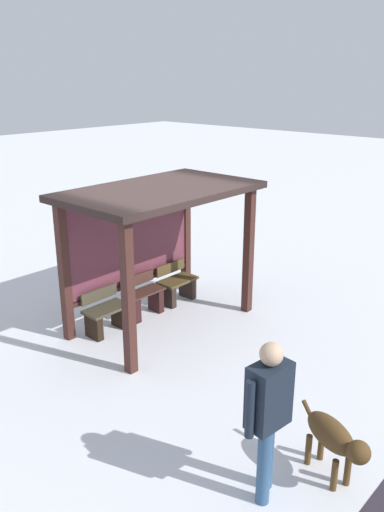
{
  "coord_description": "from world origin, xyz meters",
  "views": [
    {
      "loc": [
        -5.74,
        -5.87,
        4.09
      ],
      "look_at": [
        0.24,
        -0.46,
        1.29
      ],
      "focal_mm": 36.54,
      "sensor_mm": 36.0,
      "label": 1
    }
  ],
  "objects_px": {
    "bus_shelter": "(152,217)",
    "person_walking": "(268,409)",
    "bench_right_inside": "(177,286)",
    "bench_left_inside": "(106,315)",
    "bench_center_inside": "(144,299)",
    "dog": "(334,438)"
  },
  "relations": [
    {
      "from": "bench_left_inside",
      "to": "bench_center_inside",
      "type": "distance_m",
      "value": 0.86
    },
    {
      "from": "bus_shelter",
      "to": "bench_right_inside",
      "type": "bearing_deg",
      "value": 16.84
    },
    {
      "from": "bench_left_inside",
      "to": "person_walking",
      "type": "height_order",
      "value": "person_walking"
    },
    {
      "from": "bench_center_inside",
      "to": "bus_shelter",
      "type": "bearing_deg",
      "value": -90.0
    },
    {
      "from": "bench_left_inside",
      "to": "bench_right_inside",
      "type": "relative_size",
      "value": 1.0
    },
    {
      "from": "bench_center_inside",
      "to": "dog",
      "type": "relative_size",
      "value": 0.79
    },
    {
      "from": "bench_left_inside",
      "to": "bench_right_inside",
      "type": "xyz_separation_m",
      "value": [
        1.71,
        0.0,
        -0.0
      ]
    },
    {
      "from": "bench_center_inside",
      "to": "person_walking",
      "type": "relative_size",
      "value": 0.43
    },
    {
      "from": "bus_shelter",
      "to": "bench_left_inside",
      "type": "xyz_separation_m",
      "value": [
        -0.86,
        0.26,
        -1.57
      ]
    },
    {
      "from": "bus_shelter",
      "to": "bench_center_inside",
      "type": "height_order",
      "value": "bus_shelter"
    },
    {
      "from": "bench_left_inside",
      "to": "person_walking",
      "type": "bearing_deg",
      "value": -106.7
    },
    {
      "from": "bench_right_inside",
      "to": "dog",
      "type": "xyz_separation_m",
      "value": [
        -2.26,
        -4.43,
        0.2
      ]
    },
    {
      "from": "bus_shelter",
      "to": "person_walking",
      "type": "relative_size",
      "value": 1.84
    },
    {
      "from": "bus_shelter",
      "to": "person_walking",
      "type": "xyz_separation_m",
      "value": [
        -2.06,
        -3.76,
        -0.85
      ]
    },
    {
      "from": "bus_shelter",
      "to": "bench_center_inside",
      "type": "bearing_deg",
      "value": 90.0
    },
    {
      "from": "bus_shelter",
      "to": "bench_center_inside",
      "type": "xyz_separation_m",
      "value": [
        0.0,
        0.26,
        -1.56
      ]
    },
    {
      "from": "bench_right_inside",
      "to": "dog",
      "type": "bearing_deg",
      "value": -116.99
    },
    {
      "from": "bench_right_inside",
      "to": "person_walking",
      "type": "distance_m",
      "value": 5.02
    },
    {
      "from": "bench_center_inside",
      "to": "person_walking",
      "type": "xyz_separation_m",
      "value": [
        -2.06,
        -4.02,
        0.71
      ]
    },
    {
      "from": "bench_left_inside",
      "to": "bench_center_inside",
      "type": "bearing_deg",
      "value": 0.02
    },
    {
      "from": "bench_center_inside",
      "to": "dog",
      "type": "distance_m",
      "value": 4.65
    },
    {
      "from": "bus_shelter",
      "to": "dog",
      "type": "height_order",
      "value": "bus_shelter"
    }
  ]
}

